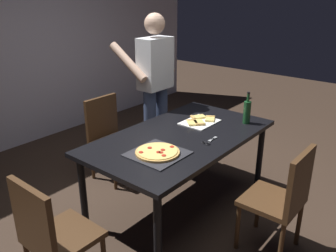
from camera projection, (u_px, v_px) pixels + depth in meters
name	position (u px, v px, depth m)	size (l,w,h in m)	color
ground_plane	(180.00, 206.00, 3.44)	(12.00, 12.00, 0.00)	#38281E
back_wall	(19.00, 38.00, 4.47)	(6.40, 0.10, 2.80)	#BCB7C6
dining_table	(181.00, 142.00, 3.19)	(1.77, 0.99, 0.75)	black
chair_near_camera	(283.00, 196.00, 2.67)	(0.42, 0.42, 0.90)	#472D19
chair_far_side	(109.00, 133.00, 3.83)	(0.42, 0.42, 0.90)	#472D19
chair_left_end	(51.00, 233.00, 2.26)	(0.42, 0.42, 0.90)	#472D19
person_serving_pizza	(154.00, 84.00, 3.89)	(0.55, 0.54, 1.75)	#38476B
pepperoni_pizza_on_tray	(157.00, 153.00, 2.79)	(0.41, 0.41, 0.04)	#2D2D33
pizza_slices_on_towel	(200.00, 121.00, 3.46)	(0.37, 0.29, 0.03)	white
wine_bottle	(247.00, 112.00, 3.40)	(0.07, 0.07, 0.32)	#194723
kitchen_scissors	(208.00, 142.00, 3.01)	(0.19, 0.08, 0.01)	silver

